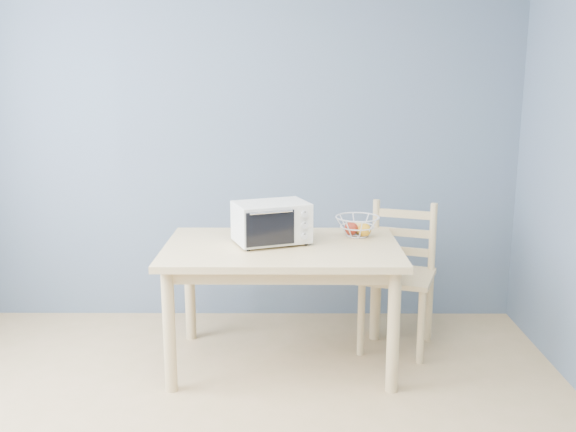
{
  "coord_description": "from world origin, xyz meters",
  "views": [
    {
      "loc": [
        0.39,
        -2.27,
        1.74
      ],
      "look_at": [
        0.37,
        1.41,
        0.93
      ],
      "focal_mm": 40.0,
      "sensor_mm": 36.0,
      "label": 1
    }
  ],
  "objects_px": {
    "dining_table": "(282,262)",
    "dining_chair": "(399,278)",
    "fruit_basket": "(357,226)",
    "toaster_oven": "(269,222)"
  },
  "relations": [
    {
      "from": "fruit_basket",
      "to": "dining_chair",
      "type": "bearing_deg",
      "value": 10.1
    },
    {
      "from": "dining_table",
      "to": "dining_chair",
      "type": "height_order",
      "value": "dining_chair"
    },
    {
      "from": "toaster_oven",
      "to": "dining_chair",
      "type": "height_order",
      "value": "toaster_oven"
    },
    {
      "from": "toaster_oven",
      "to": "fruit_basket",
      "type": "distance_m",
      "value": 0.58
    },
    {
      "from": "dining_chair",
      "to": "dining_table",
      "type": "bearing_deg",
      "value": -140.83
    },
    {
      "from": "dining_table",
      "to": "fruit_basket",
      "type": "xyz_separation_m",
      "value": [
        0.47,
        0.22,
        0.17
      ]
    },
    {
      "from": "fruit_basket",
      "to": "toaster_oven",
      "type": "bearing_deg",
      "value": -161.25
    },
    {
      "from": "toaster_oven",
      "to": "dining_chair",
      "type": "bearing_deg",
      "value": -4.8
    },
    {
      "from": "dining_chair",
      "to": "toaster_oven",
      "type": "bearing_deg",
      "value": -144.77
    },
    {
      "from": "toaster_oven",
      "to": "fruit_basket",
      "type": "bearing_deg",
      "value": -1.97
    }
  ]
}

